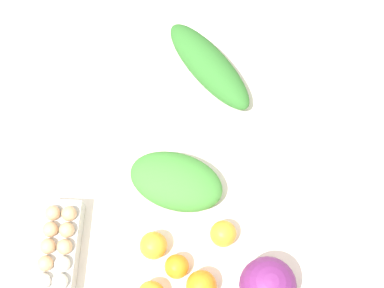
# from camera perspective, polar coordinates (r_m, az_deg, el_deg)

# --- Properties ---
(ground_plane) EXTENTS (8.00, 8.00, 0.00)m
(ground_plane) POSITION_cam_1_polar(r_m,az_deg,el_deg) (2.29, 0.00, -7.80)
(ground_plane) COLOR #B2A899
(dining_table) EXTENTS (1.19, 1.08, 0.76)m
(dining_table) POSITION_cam_1_polar(r_m,az_deg,el_deg) (1.66, 0.00, -1.61)
(dining_table) COLOR silver
(dining_table) RESTS_ON ground_plane
(cabbage_purple) EXTENTS (0.14, 0.14, 0.14)m
(cabbage_purple) POSITION_cam_1_polar(r_m,az_deg,el_deg) (1.40, 8.08, -14.73)
(cabbage_purple) COLOR #6B2366
(cabbage_purple) RESTS_ON dining_table
(egg_carton) EXTENTS (0.10, 0.26, 0.09)m
(egg_carton) POSITION_cam_1_polar(r_m,az_deg,el_deg) (1.47, -14.03, -10.80)
(egg_carton) COLOR #B7B7B2
(egg_carton) RESTS_ON dining_table
(greens_bunch_beet_tops) EXTENTS (0.32, 0.36, 0.09)m
(greens_bunch_beet_tops) POSITION_cam_1_polar(r_m,az_deg,el_deg) (1.64, 1.80, 8.35)
(greens_bunch_beet_tops) COLOR #2D6B28
(greens_bunch_beet_tops) RESTS_ON dining_table
(greens_bunch_kale) EXTENTS (0.30, 0.23, 0.09)m
(greens_bunch_kale) POSITION_cam_1_polar(r_m,az_deg,el_deg) (1.48, -1.70, -4.00)
(greens_bunch_kale) COLOR #3D8433
(greens_bunch_kale) RESTS_ON dining_table
(orange_0) EXTENTS (0.08, 0.08, 0.08)m
(orange_0) POSITION_cam_1_polar(r_m,az_deg,el_deg) (1.42, 1.01, -14.88)
(orange_0) COLOR orange
(orange_0) RESTS_ON dining_table
(orange_1) EXTENTS (0.07, 0.07, 0.07)m
(orange_1) POSITION_cam_1_polar(r_m,az_deg,el_deg) (1.45, 3.35, -9.53)
(orange_1) COLOR orange
(orange_1) RESTS_ON dining_table
(orange_3) EXTENTS (0.06, 0.06, 0.06)m
(orange_3) POSITION_cam_1_polar(r_m,az_deg,el_deg) (1.43, -1.64, -12.93)
(orange_3) COLOR orange
(orange_3) RESTS_ON dining_table
(orange_4) EXTENTS (0.07, 0.07, 0.07)m
(orange_4) POSITION_cam_1_polar(r_m,az_deg,el_deg) (1.44, -4.14, -10.75)
(orange_4) COLOR orange
(orange_4) RESTS_ON dining_table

